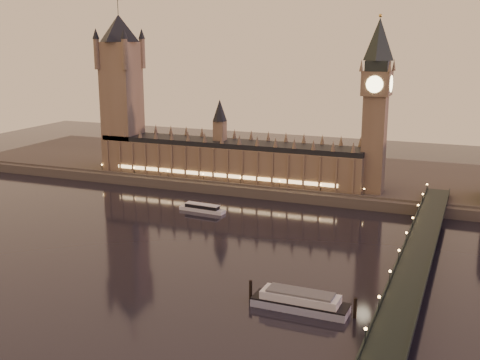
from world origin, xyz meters
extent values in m
plane|color=black|center=(0.00, 0.00, 0.00)|extent=(700.00, 700.00, 0.00)
cube|color=#423D35|center=(30.00, 165.00, 3.00)|extent=(560.00, 130.00, 6.00)
cube|color=brown|center=(-40.00, 121.00, 17.00)|extent=(180.00, 26.00, 22.00)
cube|color=black|center=(-40.00, 121.00, 29.60)|extent=(180.00, 22.00, 3.20)
cube|color=#FFCC7F|center=(-40.00, 107.50, 11.00)|extent=(153.00, 0.25, 2.20)
cube|color=brown|center=(-120.00, 121.00, 50.00)|extent=(22.00, 22.00, 88.00)
cone|color=black|center=(-120.00, 121.00, 103.00)|extent=(31.68, 31.68, 18.00)
cylinder|color=black|center=(-120.00, 121.00, 118.00)|extent=(0.44, 0.44, 12.00)
cube|color=brown|center=(54.00, 121.00, 35.00)|extent=(13.00, 13.00, 58.00)
cube|color=brown|center=(54.00, 121.00, 71.00)|extent=(16.00, 16.00, 14.00)
cylinder|color=#FFEAA5|center=(54.00, 112.82, 71.00)|extent=(9.60, 0.35, 9.60)
cylinder|color=#FFEAA5|center=(45.82, 121.00, 71.00)|extent=(0.35, 9.60, 9.60)
cube|color=black|center=(54.00, 121.00, 81.00)|extent=(13.00, 13.00, 6.00)
cone|color=black|center=(54.00, 121.00, 96.00)|extent=(17.68, 17.68, 24.00)
sphere|color=gold|center=(54.00, 121.00, 109.00)|extent=(2.00, 2.00, 2.00)
cube|color=black|center=(92.00, 0.00, 8.00)|extent=(13.00, 260.00, 2.00)
cube|color=black|center=(85.70, 0.00, 9.50)|extent=(0.60, 260.00, 1.00)
cube|color=black|center=(98.30, 0.00, 9.50)|extent=(0.60, 260.00, 1.00)
cube|color=silver|center=(-31.55, 62.85, 1.01)|extent=(27.86, 8.18, 2.01)
cube|color=black|center=(-31.55, 62.85, 3.02)|extent=(20.66, 6.53, 2.01)
cube|color=silver|center=(-31.55, 62.85, 4.21)|extent=(21.22, 6.81, 0.37)
cube|color=#8F98B6|center=(56.53, -38.72, 1.44)|extent=(35.67, 10.65, 2.88)
cube|color=black|center=(56.53, -38.72, 3.16)|extent=(35.67, 10.65, 0.55)
cube|color=silver|center=(56.53, -38.72, 4.88)|extent=(29.00, 9.42, 2.88)
cube|color=#595B5E|center=(56.53, -38.72, 6.71)|extent=(24.54, 8.23, 0.78)
cylinder|color=black|center=(36.57, -37.34, 3.77)|extent=(1.22, 1.22, 7.54)
cylinder|color=black|center=(76.49, -38.10, 3.77)|extent=(1.22, 1.22, 7.54)
camera|label=1|loc=(112.24, -235.17, 96.93)|focal=45.00mm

